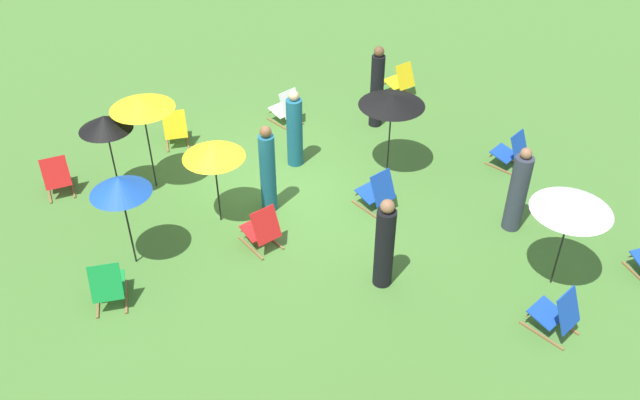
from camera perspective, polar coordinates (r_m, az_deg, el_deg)
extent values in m
plane|color=#477A33|center=(13.13, -2.61, 0.97)|extent=(40.00, 40.00, 0.00)
cube|color=olive|center=(14.01, -20.46, 1.04)|extent=(0.12, 0.76, 0.04)
cube|color=olive|center=(14.03, -22.21, 0.60)|extent=(0.12, 0.76, 0.04)
cube|color=red|center=(13.97, -21.61, 1.87)|extent=(0.52, 0.48, 0.13)
cube|color=red|center=(13.57, -21.73, 2.18)|extent=(0.50, 0.30, 0.57)
cylinder|color=olive|center=(14.17, -21.63, 2.06)|extent=(0.44, 0.07, 0.03)
cube|color=olive|center=(12.81, 5.37, -0.11)|extent=(0.17, 0.75, 0.04)
cube|color=olive|center=(12.56, 3.93, -0.88)|extent=(0.17, 0.75, 0.04)
cube|color=#1947B7|center=(12.59, 4.40, 0.63)|extent=(0.55, 0.51, 0.13)
cube|color=#1947B7|center=(12.26, 5.42, 1.06)|extent=(0.52, 0.33, 0.57)
cylinder|color=olive|center=(12.75, 3.77, 0.79)|extent=(0.44, 0.10, 0.03)
cube|color=olive|center=(14.89, -11.30, 5.06)|extent=(0.24, 0.74, 0.04)
cube|color=olive|center=(14.89, -12.98, 4.81)|extent=(0.24, 0.74, 0.04)
cube|color=yellow|center=(14.85, -12.29, 5.96)|extent=(0.58, 0.55, 0.13)
cube|color=yellow|center=(14.45, -12.35, 6.32)|extent=(0.53, 0.37, 0.57)
cylinder|color=olive|center=(15.06, -12.31, 6.10)|extent=(0.43, 0.15, 0.03)
cube|color=olive|center=(12.35, 25.56, -5.94)|extent=(0.19, 0.75, 0.04)
cylinder|color=olive|center=(12.52, 25.69, -4.21)|extent=(0.44, 0.12, 0.03)
cube|color=olive|center=(11.93, -4.21, -3.28)|extent=(0.15, 0.76, 0.04)
cube|color=olive|center=(11.75, -5.97, -4.13)|extent=(0.15, 0.76, 0.04)
cube|color=red|center=(11.74, -5.42, -2.51)|extent=(0.54, 0.50, 0.13)
cube|color=red|center=(11.37, -4.65, -2.17)|extent=(0.51, 0.32, 0.57)
cylinder|color=olive|center=(11.92, -5.94, -2.30)|extent=(0.44, 0.09, 0.03)
cube|color=olive|center=(11.26, -16.27, -7.94)|extent=(0.25, 0.74, 0.04)
cube|color=olive|center=(11.32, -18.48, -8.21)|extent=(0.25, 0.74, 0.04)
cube|color=#148C38|center=(11.19, -17.60, -6.80)|extent=(0.58, 0.55, 0.13)
cube|color=#148C38|center=(10.78, -17.90, -6.80)|extent=(0.53, 0.37, 0.57)
cylinder|color=olive|center=(11.38, -17.52, -6.38)|extent=(0.43, 0.15, 0.03)
cube|color=olive|center=(14.47, 16.10, 3.22)|extent=(0.26, 0.74, 0.04)
cube|color=olive|center=(14.13, 15.24, 2.52)|extent=(0.26, 0.74, 0.04)
cube|color=#1947B7|center=(14.20, 15.49, 3.87)|extent=(0.59, 0.56, 0.13)
cube|color=#1947B7|center=(13.95, 16.73, 4.37)|extent=(0.53, 0.38, 0.57)
cylinder|color=olive|center=(14.31, 14.76, 3.94)|extent=(0.43, 0.16, 0.03)
cube|color=olive|center=(11.07, 19.62, -9.73)|extent=(0.21, 0.75, 0.04)
cube|color=olive|center=(10.78, 18.42, -10.97)|extent=(0.21, 0.75, 0.04)
cube|color=#1947B7|center=(10.78, 18.85, -9.16)|extent=(0.57, 0.53, 0.13)
cube|color=#1947B7|center=(10.51, 20.53, -8.88)|extent=(0.52, 0.35, 0.57)
cylinder|color=olive|center=(10.88, 17.88, -8.91)|extent=(0.43, 0.13, 0.03)
cube|color=olive|center=(16.77, 7.25, 9.30)|extent=(0.14, 0.76, 0.04)
cube|color=olive|center=(16.49, 6.13, 8.89)|extent=(0.14, 0.76, 0.04)
cube|color=yellow|center=(16.58, 6.52, 10.00)|extent=(0.53, 0.49, 0.13)
cube|color=yellow|center=(16.27, 7.32, 10.49)|extent=(0.51, 0.31, 0.57)
cylinder|color=olive|center=(16.74, 6.03, 10.03)|extent=(0.44, 0.09, 0.03)
cube|color=olive|center=(15.46, -2.37, 7.05)|extent=(0.21, 0.75, 0.04)
cube|color=olive|center=(15.21, -3.62, 6.47)|extent=(0.21, 0.75, 0.04)
cube|color=white|center=(15.28, -3.27, 7.72)|extent=(0.57, 0.53, 0.13)
cube|color=white|center=(14.94, -2.55, 8.26)|extent=(0.52, 0.35, 0.57)
cylinder|color=olive|center=(15.45, -3.75, 7.75)|extent=(0.43, 0.13, 0.03)
cylinder|color=black|center=(13.09, -17.37, 3.53)|extent=(0.03, 0.03, 1.71)
cone|color=black|center=(12.72, -17.97, 6.33)|extent=(0.98, 0.98, 0.28)
cylinder|color=black|center=(11.35, -16.16, -1.84)|extent=(0.03, 0.03, 1.72)
cone|color=#194CB2|center=(10.92, -16.81, 1.21)|extent=(0.98, 0.98, 0.29)
cylinder|color=black|center=(11.98, -8.83, 1.43)|extent=(0.03, 0.03, 1.65)
cone|color=yellow|center=(11.59, -9.15, 4.28)|extent=(1.10, 1.10, 0.30)
cylinder|color=black|center=(13.07, -14.46, 4.71)|extent=(0.03, 0.03, 1.97)
cone|color=yellow|center=(12.64, -15.06, 8.10)|extent=(1.20, 1.20, 0.25)
cylinder|color=black|center=(13.31, 5.98, 5.65)|extent=(0.03, 0.03, 1.68)
cone|color=black|center=(12.94, 6.19, 8.51)|extent=(1.29, 1.29, 0.21)
cylinder|color=black|center=(11.16, 20.06, -3.31)|extent=(0.03, 0.03, 1.78)
cone|color=white|center=(10.71, 20.89, -0.17)|extent=(1.25, 1.25, 0.32)
cylinder|color=black|center=(14.88, 4.89, 9.27)|extent=(0.40, 0.40, 1.67)
sphere|color=brown|center=(14.48, 5.08, 12.56)|extent=(0.23, 0.23, 0.23)
cylinder|color=#195972|center=(12.18, -4.49, 2.26)|extent=(0.41, 0.41, 1.59)
sphere|color=brown|center=(11.70, -4.70, 5.85)|extent=(0.21, 0.21, 0.21)
cylinder|color=#195972|center=(13.50, -2.19, 5.81)|extent=(0.36, 0.36, 1.47)
sphere|color=tan|center=(13.09, -2.27, 8.92)|extent=(0.21, 0.21, 0.21)
cylinder|color=black|center=(10.64, 5.53, -4.14)|extent=(0.40, 0.40, 1.47)
sphere|color=#936647|center=(10.11, 5.81, -0.55)|extent=(0.23, 0.23, 0.23)
cylinder|color=#333847|center=(12.23, 16.56, 0.54)|extent=(0.47, 0.47, 1.50)
sphere|color=#936647|center=(11.77, 17.26, 3.83)|extent=(0.20, 0.20, 0.20)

